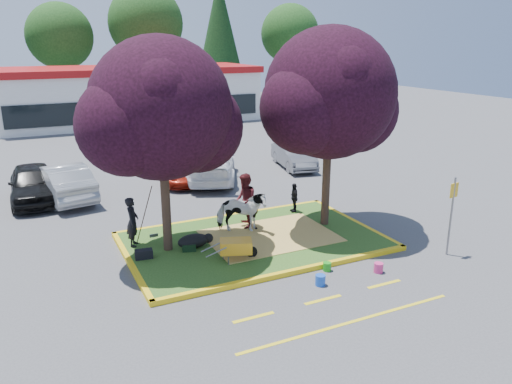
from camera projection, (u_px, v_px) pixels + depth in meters
name	position (u px, v px, depth m)	size (l,w,h in m)	color
ground	(254.00, 243.00, 16.58)	(90.00, 90.00, 0.00)	#424244
median_island	(254.00, 241.00, 16.55)	(8.00, 5.00, 0.15)	#274A17
curb_near	(292.00, 272.00, 14.33)	(8.30, 0.16, 0.15)	yellow
curb_far	(225.00, 217.00, 18.78)	(8.30, 0.16, 0.15)	yellow
curb_left	(130.00, 264.00, 14.87)	(0.16, 5.30, 0.15)	yellow
curb_right	(354.00, 222.00, 18.24)	(0.16, 5.30, 0.15)	yellow
straw_bedding	(270.00, 236.00, 16.78)	(4.20, 3.00, 0.01)	tan
tree_purple_left	(162.00, 116.00, 14.48)	(5.06, 4.20, 6.51)	black
tree_purple_right	(331.00, 100.00, 16.61)	(5.30, 4.40, 6.82)	black
fire_lane_stripe_a	(254.00, 317.00, 12.13)	(1.10, 0.12, 0.01)	yellow
fire_lane_stripe_b	(323.00, 300.00, 12.95)	(1.10, 0.12, 0.01)	yellow
fire_lane_stripe_c	(384.00, 284.00, 13.78)	(1.10, 0.12, 0.01)	yellow
fire_lane_long	(351.00, 322.00, 11.92)	(6.00, 0.10, 0.01)	yellow
retail_building	(130.00, 94.00, 40.88)	(20.40, 8.40, 4.40)	silver
treeline	(96.00, 26.00, 47.26)	(46.58, 7.80, 14.63)	black
cow	(241.00, 212.00, 16.95)	(0.77, 1.69, 1.43)	white
calf	(193.00, 241.00, 15.78)	(1.02, 0.58, 0.44)	black
handler	(132.00, 222.00, 15.79)	(0.59, 0.38, 1.61)	black
visitor_a	(245.00, 201.00, 17.34)	(0.93, 0.73, 1.92)	#4A1519
visitor_b	(294.00, 198.00, 19.00)	(0.66, 0.28, 1.13)	black
wheelbarrow	(236.00, 246.00, 14.81)	(1.69, 0.86, 0.64)	black
gear_bag_dark	(144.00, 254.00, 15.03)	(0.52, 0.29, 0.27)	black
gear_bag_green	(189.00, 247.00, 15.57)	(0.42, 0.26, 0.22)	black
sign_post	(452.00, 208.00, 15.24)	(0.35, 0.08, 2.51)	slate
bucket_green	(327.00, 267.00, 14.55)	(0.24, 0.24, 0.26)	#1B9717
bucket_pink	(378.00, 268.00, 14.45)	(0.27, 0.27, 0.29)	#CF2E72
bucket_blue	(320.00, 280.00, 13.68)	(0.28, 0.28, 0.30)	blue
car_black	(33.00, 183.00, 20.68)	(1.81, 4.50, 1.53)	black
car_silver	(63.00, 182.00, 20.93)	(1.63, 4.68, 1.54)	#96999D
car_red	(182.00, 169.00, 23.67)	(1.99, 4.31, 1.20)	maroon
car_white	(212.00, 164.00, 23.83)	(2.21, 5.43, 1.58)	white
car_grey	(294.00, 155.00, 26.21)	(1.39, 3.98, 1.31)	#595B61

